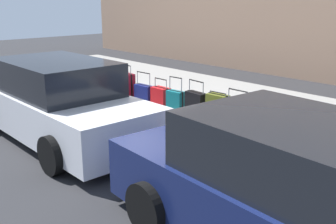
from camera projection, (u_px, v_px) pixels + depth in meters
name	position (u px, v px, depth m)	size (l,w,h in m)	color
ground_plane	(126.00, 122.00, 8.98)	(40.00, 40.00, 0.00)	#28282B
sidewalk_curb	(202.00, 100.00, 10.58)	(18.00, 5.00, 0.14)	gray
suitcase_red_0	(321.00, 147.00, 6.26)	(0.40, 0.23, 0.90)	red
suitcase_navy_1	(289.00, 135.00, 6.60)	(0.46, 0.23, 0.93)	navy
suitcase_maroon_2	(265.00, 131.00, 7.06)	(0.36, 0.19, 0.61)	maroon
suitcase_silver_3	(237.00, 123.00, 7.35)	(0.50, 0.22, 0.96)	#9EA0A8
suitcase_olive_4	(217.00, 113.00, 7.84)	(0.45, 0.24, 0.80)	#59601E
suitcase_black_5	(196.00, 108.00, 8.27)	(0.50, 0.24, 0.93)	black
suitcase_teal_6	(176.00, 105.00, 8.66)	(0.41, 0.22, 0.93)	#0F606B
suitcase_red_7	(161.00, 100.00, 9.08)	(0.45, 0.25, 0.81)	red
suitcase_navy_8	(144.00, 97.00, 9.49)	(0.51, 0.21, 0.88)	navy
suitcase_maroon_9	(128.00, 89.00, 9.82)	(0.39, 0.26, 0.99)	maroon
suitcase_silver_10	(116.00, 87.00, 10.16)	(0.36, 0.22, 0.90)	#9EA0A8
fire_hydrant	(101.00, 79.00, 10.66)	(0.39, 0.21, 0.85)	#D89E0C
bollard_post	(85.00, 81.00, 11.01)	(0.16, 0.16, 0.65)	brown
parked_car_navy_0	(301.00, 199.00, 4.04)	(4.65, 2.20, 1.54)	#141E4C
parked_car_white_1	(58.00, 103.00, 7.74)	(4.71, 1.99, 1.55)	silver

